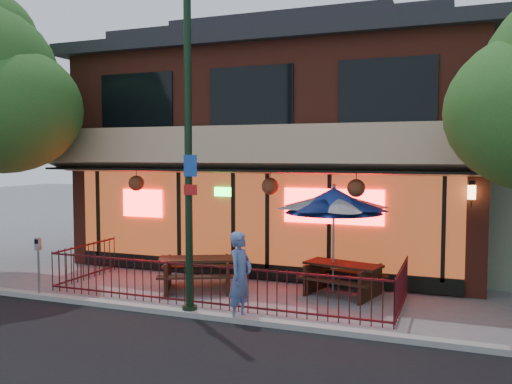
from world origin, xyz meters
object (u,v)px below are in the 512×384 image
picnic_table_right (343,274)px  pedestrian (240,276)px  street_light (189,168)px  patio_umbrella (334,200)px  parking_meter_near (38,257)px  picnic_table_left (198,269)px

picnic_table_right → pedestrian: (-1.57, -2.75, 0.41)m
street_light → pedestrian: bearing=2.6°
patio_umbrella → parking_meter_near: (-6.48, -2.88, -1.33)m
patio_umbrella → parking_meter_near: size_ratio=1.86×
street_light → picnic_table_left: size_ratio=2.95×
pedestrian → parking_meter_near: bearing=98.4°
pedestrian → picnic_table_left: bearing=52.8°
picnic_table_right → pedestrian: bearing=-119.7°
picnic_table_right → pedestrian: pedestrian is taller
parking_meter_near → picnic_table_right: bearing=23.2°
street_light → picnic_table_left: bearing=112.5°
street_light → pedestrian: street_light is taller
picnic_table_left → parking_meter_near: parking_meter_near is taller
street_light → parking_meter_near: street_light is taller
street_light → patio_umbrella: street_light is taller
patio_umbrella → pedestrian: 3.35m
patio_umbrella → pedestrian: size_ratio=1.47×
picnic_table_right → patio_umbrella: (-0.24, 0.00, 1.80)m
street_light → patio_umbrella: 3.83m
picnic_table_left → picnic_table_right: size_ratio=1.12×
picnic_table_right → patio_umbrella: 1.82m
patio_umbrella → pedestrian: patio_umbrella is taller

